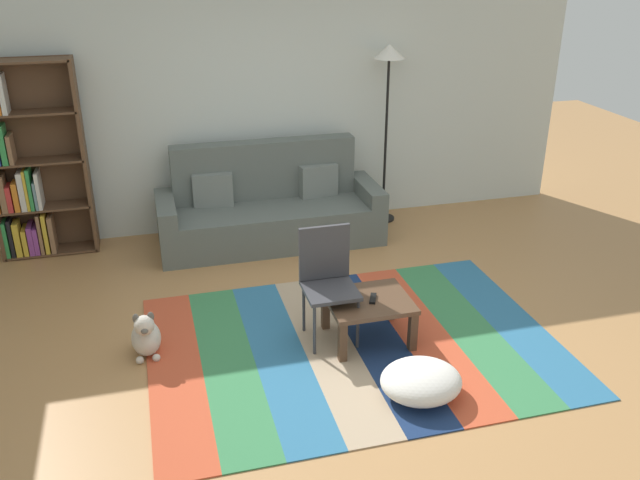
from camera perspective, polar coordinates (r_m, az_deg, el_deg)
The scene contains 11 objects.
ground_plane at distance 5.38m, azimuth 0.86°, elevation -8.41°, with size 14.00×14.00×0.00m, color #B27F4C.
back_wall at distance 7.19m, azimuth -4.74°, elevation 11.68°, with size 6.80×0.10×2.70m, color silver.
rug at distance 5.32m, azimuth 2.83°, elevation -8.81°, with size 3.12×2.27×0.01m.
couch at distance 6.97m, azimuth -4.30°, elevation 2.57°, with size 2.26×0.80×1.00m.
bookshelf at distance 7.06m, azimuth -23.48°, elevation 5.31°, with size 0.90×0.28×1.91m.
coffee_table at distance 5.25m, azimuth 4.11°, elevation -5.60°, with size 0.64×0.56×0.35m.
pouf at distance 4.77m, azimuth 8.53°, elevation -11.70°, with size 0.57×0.51×0.22m, color white.
dog at distance 5.29m, azimuth -14.49°, elevation -7.87°, with size 0.22×0.35×0.40m.
standing_lamp at distance 7.18m, azimuth 5.80°, elevation 13.63°, with size 0.32×0.32×1.91m.
tv_remote at distance 5.20m, azimuth 4.49°, elevation -4.94°, with size 0.04×0.15×0.02m, color black.
folding_chair at distance 5.19m, azimuth 0.63°, elevation -2.94°, with size 0.40×0.40×0.90m.
Camera 1 is at (-1.25, -4.35, 2.90)m, focal length 37.89 mm.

